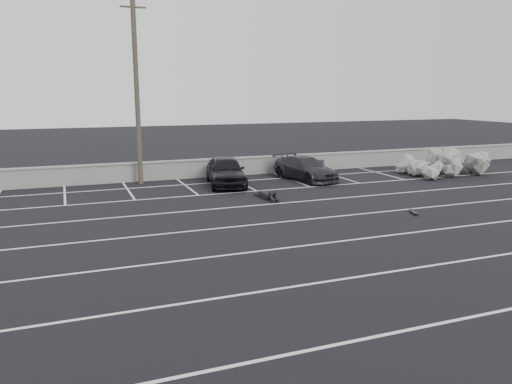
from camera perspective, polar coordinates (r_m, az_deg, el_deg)
name	(u,v)px	position (r m, az deg, el deg)	size (l,w,h in m)	color
ground	(328,243)	(16.63, 8.20, -5.78)	(120.00, 120.00, 0.00)	black
seawall	(210,167)	(29.23, -5.28, 2.81)	(50.00, 0.45, 1.06)	gray
stall_lines	(273,213)	(20.41, 1.95, -2.44)	(36.00, 20.05, 0.01)	silver
car_left	(226,171)	(26.42, -3.48, 2.43)	(1.83, 4.56, 1.55)	black
car_right	(306,168)	(28.16, 5.68, 2.70)	(1.84, 4.52, 1.31)	black
utility_pole	(137,91)	(27.28, -13.47, 11.19)	(1.30, 0.26, 9.74)	#4C4238
trash_bin	(320,167)	(30.62, 7.29, 2.90)	(0.70, 0.70, 0.81)	#242426
riprap_pile	(447,166)	(32.04, 21.02, 2.75)	(5.38, 3.64, 1.13)	#A7A39D
person	(266,192)	(23.39, 1.16, -0.04)	(1.02, 2.49, 0.49)	black
skateboard	(414,212)	(21.31, 17.60, -2.21)	(0.41, 0.70, 0.08)	black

